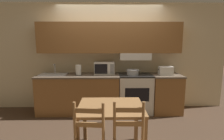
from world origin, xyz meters
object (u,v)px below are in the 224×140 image
Objects in this scene: microwave at (104,68)px; toaster at (166,71)px; stove_range at (135,93)px; dining_table at (111,113)px; cooking_pot at (133,72)px; paper_towel_roll at (78,70)px; sink_basin at (53,74)px.

microwave reaches higher than toaster.
dining_table is at bearing -110.24° from stove_range.
dining_table is at bearing -108.54° from cooking_pot.
dining_table is at bearing -64.95° from paper_towel_roll.
toaster is at bearing 50.75° from dining_table.
toaster is 0.54× the size of sink_basin.
paper_towel_roll is (-1.31, -0.04, 0.56)m from stove_range.
microwave is 0.50× the size of dining_table.
stove_range is 1.49× the size of sink_basin.
dining_table is (0.72, -1.55, -0.38)m from paper_towel_roll.
cooking_pot is 0.77× the size of microwave.
cooking_pot is 0.67m from microwave.
microwave is 1.75m from dining_table.
toaster is at bearing -5.73° from microwave.
toaster is (0.76, 0.02, 0.03)m from cooking_pot.
microwave is at bearing 13.88° from paper_towel_roll.
sink_basin is at bearing 177.88° from paper_towel_roll.
stove_range is 2.79× the size of toaster.
toaster is 1.99m from paper_towel_roll.
sink_basin reaches higher than stove_range.
stove_range is at bearing 0.52° from sink_basin.
stove_range is 1.70m from dining_table.
paper_towel_roll is at bearing -179.86° from toaster.
sink_basin is 0.58m from paper_towel_roll.
microwave is at bearing 94.51° from dining_table.
cooking_pot is at bearing -13.88° from microwave.
paper_towel_roll reaches higher than dining_table.
dining_table is at bearing -50.42° from sink_basin.
microwave is at bearing 166.12° from cooking_pot.
paper_towel_roll is at bearing -166.12° from microwave.
dining_table is (1.30, -1.57, -0.29)m from sink_basin.
microwave is 0.61m from paper_towel_roll.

